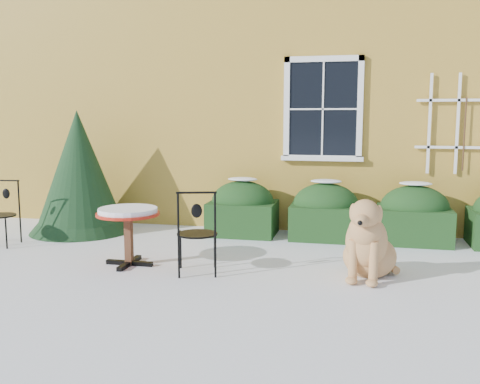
% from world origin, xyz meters
% --- Properties ---
extents(ground, '(80.00, 80.00, 0.00)m').
position_xyz_m(ground, '(0.00, 0.00, 0.00)').
color(ground, white).
rests_on(ground, ground).
extents(house, '(12.40, 8.40, 6.40)m').
position_xyz_m(house, '(0.00, 7.00, 3.22)').
color(house, gold).
rests_on(house, ground).
extents(hedge_row, '(4.95, 0.80, 0.91)m').
position_xyz_m(hedge_row, '(1.65, 2.55, 0.40)').
color(hedge_row, black).
rests_on(hedge_row, ground).
extents(evergreen_shrub, '(1.62, 1.62, 1.96)m').
position_xyz_m(evergreen_shrub, '(-2.92, 2.19, 0.79)').
color(evergreen_shrub, black).
rests_on(evergreen_shrub, ground).
extents(bistro_table, '(0.79, 0.79, 0.73)m').
position_xyz_m(bistro_table, '(-1.32, 0.48, 0.61)').
color(bistro_table, black).
rests_on(bistro_table, ground).
extents(patio_chair_near, '(0.56, 0.55, 1.01)m').
position_xyz_m(patio_chair_near, '(-0.37, 0.31, 0.51)').
color(patio_chair_near, black).
rests_on(patio_chair_near, ground).
extents(patio_chair_far, '(0.46, 0.45, 0.94)m').
position_xyz_m(patio_chair_far, '(-3.58, 1.11, 0.47)').
color(patio_chair_far, black).
rests_on(patio_chair_far, ground).
extents(dog, '(0.74, 1.04, 0.98)m').
position_xyz_m(dog, '(1.60, 0.54, 0.39)').
color(dog, tan).
rests_on(dog, ground).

